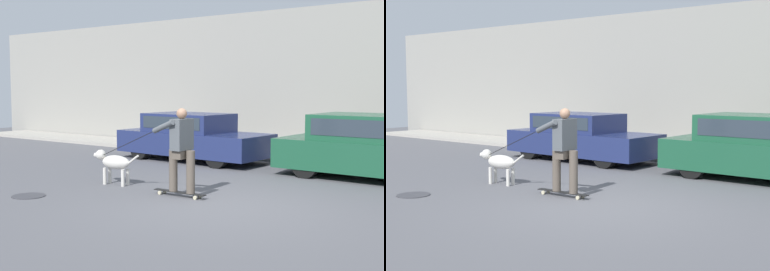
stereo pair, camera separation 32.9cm
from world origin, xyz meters
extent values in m
plane|color=#545459|center=(0.00, 0.00, 0.00)|extent=(36.00, 36.00, 0.00)
cube|color=gray|center=(0.00, 7.25, 2.13)|extent=(32.00, 0.30, 4.27)
cube|color=#A39E93|center=(0.00, 6.13, 0.05)|extent=(30.00, 1.89, 0.10)
cylinder|color=black|center=(-2.31, 4.87, 0.31)|extent=(0.63, 0.22, 0.62)
cylinder|color=black|center=(-2.36, 3.45, 0.31)|extent=(0.63, 0.22, 0.62)
cylinder|color=black|center=(-4.92, 4.97, 0.31)|extent=(0.63, 0.22, 0.62)
cylinder|color=black|center=(-4.97, 3.55, 0.31)|extent=(0.63, 0.22, 0.62)
cube|color=navy|center=(-3.64, 4.21, 0.48)|extent=(4.27, 1.81, 0.59)
cube|color=navy|center=(-3.81, 4.22, 1.02)|extent=(2.25, 1.57, 0.49)
cube|color=#28333D|center=(-3.83, 3.47, 1.05)|extent=(1.93, 0.08, 0.32)
cylinder|color=black|center=(0.00, 5.03, 0.30)|extent=(0.61, 0.21, 0.60)
cylinder|color=black|center=(-0.02, 3.43, 0.30)|extent=(0.61, 0.21, 0.60)
cube|color=#194C33|center=(1.29, 4.21, 0.51)|extent=(4.21, 1.91, 0.65)
cube|color=#194C33|center=(1.12, 4.21, 1.11)|extent=(2.31, 1.69, 0.56)
cube|color=#28333D|center=(1.11, 3.38, 1.14)|extent=(2.01, 0.04, 0.36)
cylinder|color=beige|center=(-2.96, 0.28, 0.17)|extent=(0.07, 0.07, 0.34)
cylinder|color=beige|center=(-2.98, 0.43, 0.17)|extent=(0.07, 0.07, 0.34)
cylinder|color=beige|center=(-2.50, 0.32, 0.17)|extent=(0.07, 0.07, 0.34)
cylinder|color=beige|center=(-2.51, 0.48, 0.17)|extent=(0.07, 0.07, 0.34)
ellipsoid|color=beige|center=(-2.74, 0.38, 0.46)|extent=(0.69, 0.35, 0.28)
sphere|color=beige|center=(-3.13, 0.34, 0.59)|extent=(0.21, 0.21, 0.21)
cylinder|color=beige|center=(-3.23, 0.33, 0.57)|extent=(0.12, 0.11, 0.09)
cylinder|color=beige|center=(-2.30, 0.42, 0.55)|extent=(0.27, 0.07, 0.21)
cylinder|color=beige|center=(-1.39, 0.15, 0.04)|extent=(0.07, 0.03, 0.07)
cylinder|color=beige|center=(-1.39, 0.30, 0.04)|extent=(0.07, 0.03, 0.07)
cylinder|color=beige|center=(-0.60, 0.17, 0.04)|extent=(0.07, 0.03, 0.07)
cylinder|color=beige|center=(-0.60, 0.32, 0.04)|extent=(0.07, 0.03, 0.07)
cube|color=black|center=(-1.00, 0.23, 0.08)|extent=(1.10, 0.16, 0.02)
cylinder|color=brown|center=(-1.13, 0.23, 0.47)|extent=(0.15, 0.15, 0.77)
cylinder|color=brown|center=(-0.75, 0.24, 0.47)|extent=(0.15, 0.15, 0.77)
cube|color=brown|center=(-0.94, 0.24, 0.77)|extent=(0.20, 0.35, 0.15)
cube|color=#4C5156|center=(-0.94, 0.24, 1.13)|extent=(0.24, 0.45, 0.56)
sphere|color=#997056|center=(-0.94, 0.24, 1.51)|extent=(0.19, 0.19, 0.19)
cylinder|color=#4C5156|center=(-0.95, 0.50, 1.10)|extent=(0.10, 0.10, 0.53)
cylinder|color=#4C5156|center=(-1.18, 0.01, 1.27)|extent=(0.54, 0.18, 0.27)
cylinder|color=black|center=(-2.28, 0.19, 0.87)|extent=(1.72, 0.30, 0.64)
cylinder|color=#38383D|center=(-3.20, -1.40, 0.01)|extent=(0.60, 0.60, 0.01)
camera|label=1|loc=(4.90, -7.26, 1.97)|focal=50.00mm
camera|label=2|loc=(5.16, -7.06, 1.97)|focal=50.00mm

